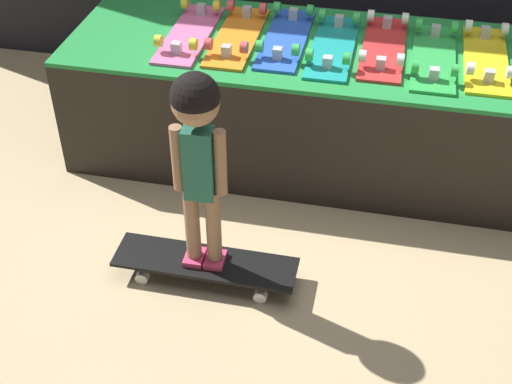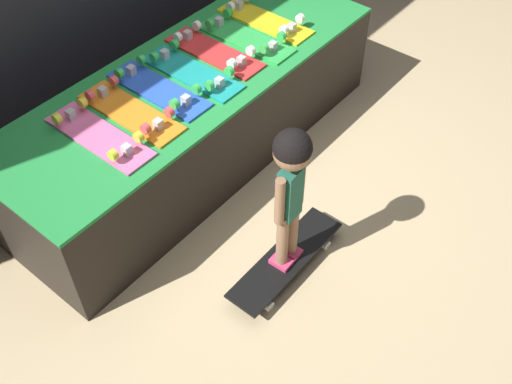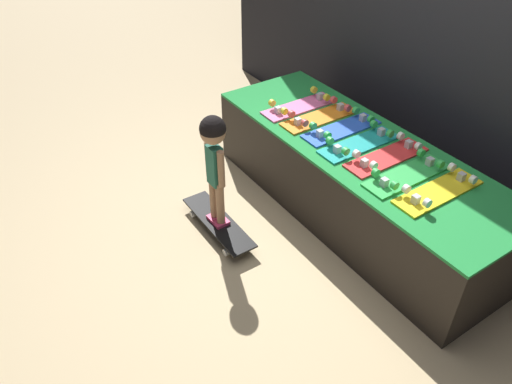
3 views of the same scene
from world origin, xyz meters
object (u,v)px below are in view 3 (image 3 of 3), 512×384
skateboard_teal_on_rack (359,143)px  skateboard_orange_on_rack (319,116)px  skateboard_pink_on_rack (299,106)px  skateboard_yellow_on_rack (438,190)px  skateboard_red_on_rack (387,156)px  skateboard_green_on_rack (407,174)px  child (214,152)px  skateboard_on_floor (218,223)px  skateboard_blue_on_rack (342,128)px

skateboard_teal_on_rack → skateboard_orange_on_rack: bearing=179.0°
skateboard_pink_on_rack → skateboard_yellow_on_rack: bearing=1.4°
skateboard_red_on_rack → skateboard_green_on_rack: 0.22m
skateboard_orange_on_rack → skateboard_yellow_on_rack: same height
skateboard_teal_on_rack → child: child is taller
child → skateboard_orange_on_rack: bearing=93.1°
skateboard_teal_on_rack → skateboard_on_floor: size_ratio=0.84×
skateboard_pink_on_rack → child: size_ratio=0.73×
skateboard_yellow_on_rack → skateboard_red_on_rack: bearing=178.2°
skateboard_red_on_rack → child: 1.13m
skateboard_blue_on_rack → skateboard_on_floor: 1.11m
skateboard_orange_on_rack → skateboard_blue_on_rack: size_ratio=1.00×
skateboard_orange_on_rack → skateboard_teal_on_rack: 0.44m
skateboard_orange_on_rack → skateboard_yellow_on_rack: (1.10, 0.01, 0.00)m
skateboard_blue_on_rack → skateboard_red_on_rack: same height
skateboard_on_floor → skateboard_red_on_rack: bearing=59.3°
skateboard_teal_on_rack → skateboard_green_on_rack: (0.44, -0.01, 0.00)m
skateboard_green_on_rack → skateboard_on_floor: bearing=-130.7°
skateboard_green_on_rack → skateboard_on_floor: (-0.80, -0.93, -0.53)m
skateboard_pink_on_rack → skateboard_red_on_rack: size_ratio=1.00×
skateboard_green_on_rack → skateboard_on_floor: size_ratio=0.84×
skateboard_yellow_on_rack → skateboard_on_floor: (-1.02, -0.96, -0.53)m
skateboard_red_on_rack → skateboard_on_floor: 1.25m
skateboard_pink_on_rack → skateboard_teal_on_rack: 0.66m
skateboard_orange_on_rack → skateboard_blue_on_rack: same height
skateboard_blue_on_rack → skateboard_teal_on_rack: (0.22, -0.03, 0.00)m
skateboard_pink_on_rack → child: (0.30, -0.93, 0.07)m
skateboard_orange_on_rack → child: 0.95m
skateboard_pink_on_rack → skateboard_blue_on_rack: 0.44m
skateboard_green_on_rack → child: 1.23m
skateboard_red_on_rack → child: size_ratio=0.73×
skateboard_blue_on_rack → skateboard_red_on_rack: bearing=0.5°
skateboard_orange_on_rack → skateboard_pink_on_rack: bearing=-175.4°
skateboard_pink_on_rack → skateboard_teal_on_rack: size_ratio=1.00×
skateboard_orange_on_rack → skateboard_red_on_rack: bearing=2.4°
skateboard_teal_on_rack → skateboard_blue_on_rack: bearing=171.7°
skateboard_pink_on_rack → skateboard_on_floor: skateboard_pink_on_rack is taller
skateboard_yellow_on_rack → child: 1.40m
skateboard_orange_on_rack → skateboard_on_floor: skateboard_orange_on_rack is taller
skateboard_on_floor → skateboard_yellow_on_rack: bearing=43.3°
skateboard_orange_on_rack → skateboard_teal_on_rack: bearing=-1.0°
skateboard_blue_on_rack → child: bearing=-98.1°
skateboard_teal_on_rack → child: bearing=-110.9°
skateboard_red_on_rack → skateboard_on_floor: (-0.58, -0.97, -0.53)m
skateboard_teal_on_rack → skateboard_red_on_rack: 0.22m
skateboard_on_floor → skateboard_pink_on_rack: bearing=108.1°
skateboard_yellow_on_rack → child: (-1.02, -0.96, 0.07)m
skateboard_red_on_rack → skateboard_yellow_on_rack: 0.44m
skateboard_yellow_on_rack → skateboard_orange_on_rack: bearing=-179.3°
skateboard_teal_on_rack → skateboard_on_floor: bearing=-110.9°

